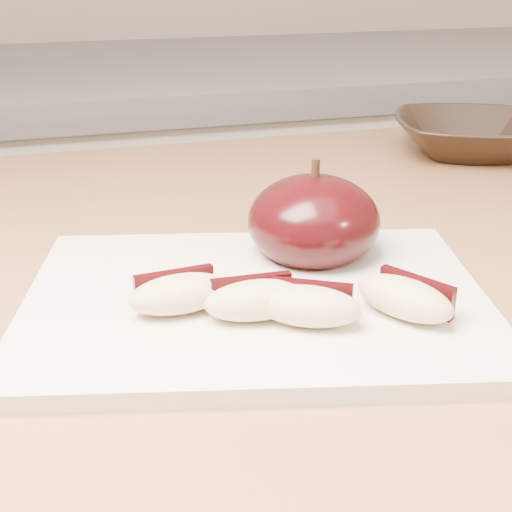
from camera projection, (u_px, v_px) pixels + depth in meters
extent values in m
cube|color=silver|center=(101.00, 338.00, 1.30)|extent=(2.40, 0.60, 0.90)
cube|color=slate|center=(75.00, 77.00, 1.12)|extent=(2.40, 0.62, 0.04)
cube|color=#976742|center=(145.00, 285.00, 0.52)|extent=(1.64, 0.64, 0.04)
cube|color=silver|center=(256.00, 302.00, 0.44)|extent=(0.32, 0.27, 0.01)
ellipsoid|color=black|center=(314.00, 222.00, 0.48)|extent=(0.09, 0.09, 0.06)
cylinder|color=black|center=(316.00, 169.00, 0.47)|extent=(0.01, 0.01, 0.01)
ellipsoid|color=#D8BA89|center=(180.00, 294.00, 0.41)|extent=(0.06, 0.03, 0.02)
cube|color=black|center=(174.00, 286.00, 0.42)|extent=(0.05, 0.01, 0.02)
ellipsoid|color=#D8BA89|center=(257.00, 300.00, 0.40)|extent=(0.06, 0.03, 0.02)
cube|color=black|center=(251.00, 292.00, 0.41)|extent=(0.05, 0.01, 0.02)
ellipsoid|color=#D8BA89|center=(307.00, 306.00, 0.39)|extent=(0.07, 0.06, 0.02)
cube|color=black|center=(311.00, 297.00, 0.41)|extent=(0.04, 0.03, 0.02)
ellipsoid|color=#D8BA89|center=(404.00, 298.00, 0.40)|extent=(0.06, 0.07, 0.02)
cube|color=black|center=(416.00, 292.00, 0.41)|extent=(0.03, 0.04, 0.02)
imported|color=black|center=(471.00, 136.00, 0.76)|extent=(0.21, 0.21, 0.04)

